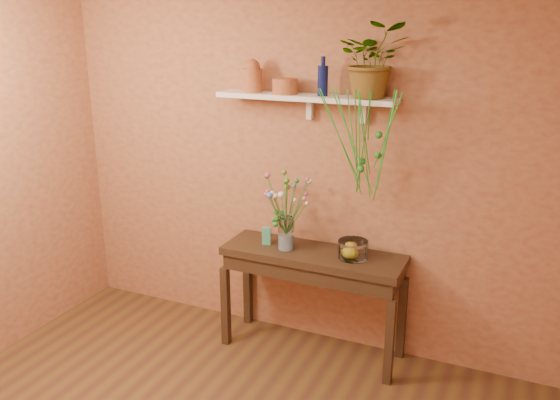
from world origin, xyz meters
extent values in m
cube|color=#AF774F|center=(0.00, 2.00, 1.35)|extent=(4.00, 0.04, 2.70)
cube|color=#382717|center=(0.17, 1.76, 0.79)|extent=(1.34, 0.43, 0.06)
cube|color=#382717|center=(0.17, 1.76, 0.70)|extent=(1.29, 0.40, 0.12)
cube|color=#382717|center=(-0.47, 1.58, 0.32)|extent=(0.06, 0.06, 0.64)
cube|color=#382717|center=(0.81, 1.58, 0.32)|extent=(0.06, 0.06, 0.64)
cube|color=#382717|center=(-0.47, 1.95, 0.32)|extent=(0.06, 0.06, 0.64)
cube|color=#382717|center=(0.81, 1.95, 0.32)|extent=(0.06, 0.06, 0.64)
cube|color=white|center=(0.05, 1.87, 1.92)|extent=(1.30, 0.24, 0.04)
cube|color=white|center=(0.05, 1.97, 1.83)|extent=(0.04, 0.05, 0.15)
cube|color=white|center=(0.45, 1.97, 1.83)|extent=(0.04, 0.05, 0.15)
cylinder|color=#B76836|center=(-0.35, 1.85, 2.02)|extent=(0.17, 0.17, 0.17)
sphere|color=#B76836|center=(-0.35, 1.85, 2.12)|extent=(0.11, 0.11, 0.11)
cylinder|color=#B76836|center=(-0.09, 1.84, 1.99)|extent=(0.18, 0.18, 0.11)
cylinder|color=#0C1345|center=(0.18, 1.86, 2.04)|extent=(0.09, 0.09, 0.20)
cylinder|color=#0C1345|center=(0.18, 1.86, 2.17)|extent=(0.04, 0.04, 0.06)
imported|color=#277523|center=(0.52, 1.88, 2.18)|extent=(0.55, 0.52, 0.49)
cylinder|color=#277523|center=(0.55, 1.74, 1.85)|extent=(0.04, 0.12, 0.35)
cylinder|color=green|center=(0.69, 1.68, 1.75)|extent=(0.21, 0.19, 0.53)
cylinder|color=green|center=(0.50, 1.70, 1.68)|extent=(0.04, 0.21, 0.69)
cylinder|color=#277523|center=(0.36, 1.69, 1.71)|extent=(0.23, 0.20, 0.61)
cylinder|color=green|center=(0.40, 1.77, 1.72)|extent=(0.18, 0.06, 0.59)
cylinder|color=green|center=(0.55, 1.65, 1.65)|extent=(0.04, 0.30, 0.75)
cylinder|color=#277523|center=(0.54, 1.66, 1.66)|extent=(0.15, 0.24, 0.72)
cylinder|color=green|center=(0.68, 1.73, 1.68)|extent=(0.13, 0.07, 0.68)
cylinder|color=green|center=(0.46, 1.70, 1.72)|extent=(0.07, 0.11, 0.60)
cylinder|color=#277523|center=(0.65, 1.78, 1.63)|extent=(0.12, 0.05, 0.77)
cylinder|color=green|center=(0.54, 1.71, 1.72)|extent=(0.03, 0.25, 0.60)
cylinder|color=green|center=(0.45, 1.72, 1.66)|extent=(0.27, 0.17, 0.72)
cylinder|color=#277523|center=(0.48, 1.72, 1.66)|extent=(0.02, 0.19, 0.71)
cylinder|color=green|center=(0.38, 1.70, 1.65)|extent=(0.26, 0.20, 0.74)
cylinder|color=green|center=(0.66, 1.75, 1.66)|extent=(0.14, 0.09, 0.72)
sphere|color=#277523|center=(0.62, 1.76, 1.58)|extent=(0.05, 0.05, 0.05)
sphere|color=#277523|center=(0.62, 1.74, 1.72)|extent=(0.05, 0.05, 0.05)
sphere|color=#277523|center=(0.53, 1.68, 1.50)|extent=(0.05, 0.05, 0.05)
sphere|color=#277523|center=(0.51, 1.77, 1.52)|extent=(0.05, 0.05, 0.05)
cylinder|color=white|center=(-0.03, 1.73, 0.94)|extent=(0.12, 0.12, 0.24)
cylinder|color=silver|center=(-0.03, 1.73, 0.87)|extent=(0.11, 0.11, 0.12)
cylinder|color=#386B28|center=(-0.05, 1.62, 1.11)|extent=(0.03, 0.22, 0.35)
sphere|color=#5274B7|center=(-0.06, 1.51, 1.29)|extent=(0.04, 0.04, 0.04)
cylinder|color=#386B28|center=(-0.01, 1.67, 1.16)|extent=(0.06, 0.12, 0.44)
sphere|color=#538E2C|center=(0.02, 1.62, 1.37)|extent=(0.04, 0.04, 0.04)
cylinder|color=#386B28|center=(-0.01, 1.69, 1.13)|extent=(0.05, 0.08, 0.38)
sphere|color=#538E2C|center=(0.01, 1.66, 1.32)|extent=(0.04, 0.04, 0.04)
cylinder|color=#386B28|center=(0.02, 1.70, 1.15)|extent=(0.11, 0.06, 0.43)
sphere|color=#277523|center=(0.07, 1.67, 1.36)|extent=(0.03, 0.03, 0.03)
cylinder|color=#386B28|center=(0.06, 1.68, 1.10)|extent=(0.18, 0.12, 0.33)
sphere|color=#C64C7B|center=(0.15, 1.62, 1.26)|extent=(0.03, 0.03, 0.03)
cylinder|color=#386B28|center=(0.05, 1.73, 1.07)|extent=(0.17, 0.01, 0.26)
sphere|color=silver|center=(0.13, 1.73, 1.19)|extent=(0.03, 0.03, 0.03)
cylinder|color=#386B28|center=(0.04, 1.76, 1.15)|extent=(0.15, 0.06, 0.42)
sphere|color=#C64C7B|center=(0.11, 1.78, 1.35)|extent=(0.03, 0.03, 0.03)
cylinder|color=#386B28|center=(0.03, 1.79, 1.13)|extent=(0.13, 0.13, 0.39)
sphere|color=silver|center=(0.10, 1.85, 1.32)|extent=(0.04, 0.04, 0.04)
cylinder|color=#386B28|center=(0.02, 1.80, 1.08)|extent=(0.10, 0.15, 0.28)
sphere|color=#C64C7B|center=(0.07, 1.87, 1.22)|extent=(0.03, 0.03, 0.03)
cylinder|color=#386B28|center=(-0.03, 1.80, 1.05)|extent=(0.02, 0.14, 0.22)
sphere|color=silver|center=(-0.02, 1.86, 1.16)|extent=(0.04, 0.04, 0.04)
cylinder|color=#386B28|center=(-0.04, 1.83, 1.09)|extent=(0.02, 0.20, 0.32)
sphere|color=#5274B7|center=(-0.05, 1.92, 1.25)|extent=(0.03, 0.03, 0.03)
cylinder|color=#386B28|center=(-0.06, 1.78, 1.15)|extent=(0.07, 0.11, 0.44)
sphere|color=#538E2C|center=(-0.09, 1.83, 1.37)|extent=(0.04, 0.04, 0.04)
cylinder|color=#386B28|center=(-0.05, 1.76, 1.13)|extent=(0.04, 0.07, 0.38)
sphere|color=#538E2C|center=(-0.06, 1.80, 1.32)|extent=(0.04, 0.04, 0.04)
cylinder|color=#386B28|center=(-0.13, 1.77, 1.14)|extent=(0.20, 0.09, 0.40)
sphere|color=#277523|center=(-0.23, 1.81, 1.33)|extent=(0.03, 0.03, 0.03)
cylinder|color=#386B28|center=(-0.12, 1.75, 1.15)|extent=(0.17, 0.05, 0.42)
sphere|color=#C64C7B|center=(-0.20, 1.77, 1.35)|extent=(0.04, 0.04, 0.04)
cylinder|color=#386B28|center=(-0.09, 1.73, 1.09)|extent=(0.11, 0.01, 0.30)
sphere|color=silver|center=(-0.14, 1.73, 1.24)|extent=(0.03, 0.03, 0.03)
cylinder|color=#386B28|center=(-0.10, 1.70, 1.09)|extent=(0.13, 0.06, 0.30)
sphere|color=#C64C7B|center=(-0.16, 1.68, 1.24)|extent=(0.04, 0.04, 0.04)
cylinder|color=#386B28|center=(-0.07, 1.71, 1.08)|extent=(0.07, 0.04, 0.29)
sphere|color=silver|center=(-0.10, 1.70, 1.23)|extent=(0.04, 0.04, 0.04)
cylinder|color=#386B28|center=(-0.08, 1.68, 1.11)|extent=(0.10, 0.11, 0.34)
sphere|color=#C64C7B|center=(-0.13, 1.62, 1.28)|extent=(0.03, 0.03, 0.03)
cylinder|color=#386B28|center=(-0.04, 1.70, 1.09)|extent=(0.02, 0.06, 0.31)
sphere|color=silver|center=(-0.05, 1.67, 1.25)|extent=(0.05, 0.05, 0.05)
sphere|color=#277523|center=(-0.11, 1.68, 1.05)|extent=(0.04, 0.04, 0.04)
sphere|color=#277523|center=(-0.12, 1.76, 1.08)|extent=(0.04, 0.04, 0.04)
sphere|color=#277523|center=(-0.05, 1.59, 1.05)|extent=(0.04, 0.04, 0.04)
sphere|color=#277523|center=(-0.12, 1.83, 1.01)|extent=(0.04, 0.04, 0.04)
sphere|color=#277523|center=(-0.09, 1.69, 1.05)|extent=(0.04, 0.04, 0.04)
sphere|color=#277523|center=(-0.08, 1.76, 1.08)|extent=(0.04, 0.04, 0.04)
cylinder|color=white|center=(0.47, 1.77, 0.88)|extent=(0.21, 0.21, 0.13)
cylinder|color=white|center=(0.47, 1.77, 0.82)|extent=(0.21, 0.21, 0.01)
sphere|color=#FFF222|center=(0.46, 1.76, 0.86)|extent=(0.08, 0.08, 0.08)
cube|color=teal|center=(-0.21, 1.76, 0.88)|extent=(0.08, 0.07, 0.13)
camera|label=1|loc=(1.56, -1.93, 2.43)|focal=37.15mm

